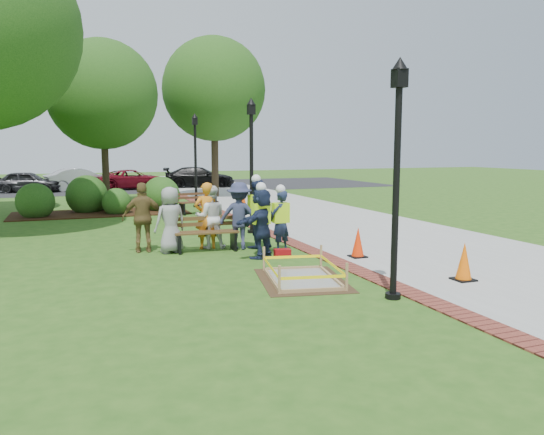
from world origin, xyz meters
name	(u,v)px	position (x,y,z in m)	size (l,w,h in m)	color
ground	(270,269)	(0.00, 0.00, 0.00)	(100.00, 100.00, 0.00)	#285116
sidewalk	(297,211)	(5.00, 10.00, 0.01)	(6.00, 60.00, 0.02)	#9E9E99
brick_edging	(225,214)	(1.75, 10.00, 0.01)	(0.50, 60.00, 0.03)	maroon
mulch_bed	(101,213)	(-3.00, 12.00, 0.02)	(7.00, 3.00, 0.05)	#381E0F
parking_lot	(134,187)	(0.00, 27.00, 0.00)	(36.00, 12.00, 0.01)	black
wet_concrete_pad	(302,269)	(0.25, -1.21, 0.23)	(2.12, 2.59, 0.55)	#47331E
bench_near	(206,241)	(-0.85, 2.52, 0.29)	(1.71, 0.68, 0.90)	brown
bench_far	(198,207)	(0.75, 10.48, 0.28)	(1.67, 0.80, 0.87)	#4E2B1A
cone_front	(464,263)	(3.31, -2.44, 0.39)	(0.41, 0.41, 0.81)	black
cone_back	(358,243)	(2.46, 0.37, 0.37)	(0.39, 0.39, 0.77)	black
cone_far	(243,201)	(2.95, 11.19, 0.38)	(0.40, 0.40, 0.79)	black
toolbox	(282,253)	(0.74, 1.11, 0.10)	(0.41, 0.22, 0.20)	#9D0C11
lamp_near	(397,161)	(1.25, -3.00, 2.48)	(0.28, 0.28, 4.26)	black
lamp_mid	(251,155)	(1.25, 5.00, 2.48)	(0.28, 0.28, 4.26)	black
lamp_far	(195,153)	(1.25, 13.00, 2.48)	(0.28, 0.28, 4.26)	black
tree_back	(103,95)	(-2.59, 14.65, 5.10)	(4.95, 4.95, 7.58)	#3D2D1E
tree_right	(214,89)	(3.39, 17.68, 5.86)	(5.61, 5.61, 8.68)	#3D2D1E
shrub_a	(36,217)	(-5.46, 11.59, 0.00)	(1.46, 1.46, 1.46)	#184413
shrub_b	(88,212)	(-3.51, 12.60, 0.00)	(1.70, 1.70, 1.70)	#184413
shrub_c	(117,214)	(-2.41, 11.51, 0.00)	(1.17, 1.17, 1.17)	#184413
shrub_d	(162,211)	(-0.48, 12.12, 0.00)	(1.60, 1.60, 1.60)	#184413
shrub_e	(108,210)	(-2.67, 13.11, 0.00)	(0.89, 0.89, 0.89)	#184413
casual_person_a	(170,220)	(-1.75, 2.67, 0.86)	(0.63, 0.50, 1.72)	gray
casual_person_b	(207,216)	(-0.75, 2.88, 0.90)	(0.60, 0.41, 1.80)	orange
casual_person_c	(211,217)	(-0.63, 2.91, 0.85)	(0.61, 0.46, 1.70)	silver
casual_person_d	(143,218)	(-2.40, 2.99, 0.91)	(0.61, 0.42, 1.82)	brown
casual_person_e	(239,216)	(0.06, 2.51, 0.90)	(0.68, 0.58, 1.80)	#2F3353
hivis_worker_a	(261,220)	(0.23, 1.25, 0.93)	(0.65, 0.63, 1.88)	#18203E
hivis_worker_b	(281,219)	(0.94, 1.73, 0.89)	(0.62, 0.54, 1.77)	#191E41
hivis_worker_c	(256,212)	(0.54, 2.52, 0.99)	(0.66, 0.49, 2.00)	#191A42
parked_car_a	(28,192)	(-6.59, 24.61, 0.00)	(4.37, 1.90, 1.42)	#2A2A2D
parked_car_b	(81,190)	(-3.52, 25.21, 0.00)	(4.72, 2.05, 1.54)	#AFAFB4
parked_car_c	(133,189)	(-0.28, 24.90, 0.00)	(4.30, 1.87, 1.40)	maroon
parked_car_d	(200,187)	(4.20, 25.00, 0.00)	(4.67, 2.03, 1.52)	black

